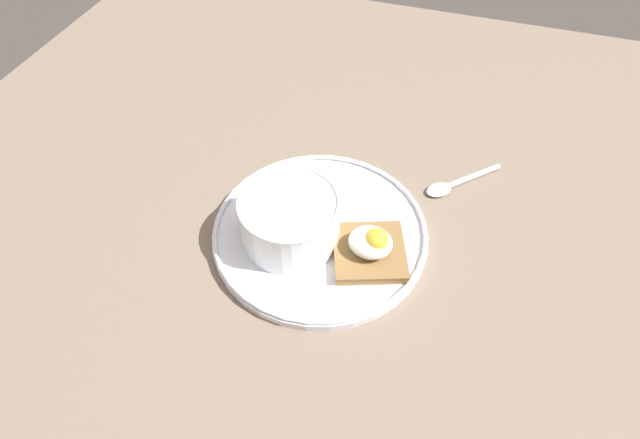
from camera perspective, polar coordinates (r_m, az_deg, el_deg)
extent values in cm
cube|color=#726252|center=(61.88, 0.00, -2.39)|extent=(120.00, 120.00, 2.00)
cylinder|color=white|center=(60.70, 0.00, -1.52)|extent=(26.05, 26.05, 1.00)
torus|color=white|center=(60.08, 0.00, -1.04)|extent=(25.85, 25.85, 0.60)
cylinder|color=white|center=(57.55, -3.46, -0.01)|extent=(11.62, 11.62, 6.01)
torus|color=white|center=(55.29, -3.60, 2.00)|extent=(11.82, 11.82, 0.60)
cylinder|color=#BE6B75|center=(57.74, -3.45, -0.16)|extent=(10.22, 10.22, 5.13)
ellipsoid|color=#BE6B75|center=(55.95, -3.56, 1.39)|extent=(9.71, 9.71, 1.20)
ellipsoid|color=tan|center=(55.60, -3.61, 1.59)|extent=(2.01, 2.15, 0.78)
ellipsoid|color=#C2B791|center=(54.90, -4.13, 0.64)|extent=(1.76, 1.86, 0.67)
ellipsoid|color=#C7AF98|center=(55.53, -4.13, 1.47)|extent=(1.56, 2.06, 0.79)
cube|color=brown|center=(57.32, 5.68, -3.47)|extent=(10.44, 10.44, 0.30)
cube|color=#A77B46|center=(57.75, 5.64, -3.78)|extent=(10.24, 10.24, 1.27)
ellipsoid|color=white|center=(56.21, 5.79, -2.61)|extent=(5.03, 4.48, 2.61)
sphere|color=yellow|center=(55.49, 6.51, -2.31)|extent=(2.70, 2.70, 2.70)
cylinder|color=#F3EEBC|center=(66.55, -1.74, 5.72)|extent=(4.27, 4.33, 1.37)
cylinder|color=#BEBA93|center=(66.19, -1.75, 6.04)|extent=(0.77, 0.77, 0.18)
cylinder|color=#F1EDBF|center=(63.55, 2.29, 3.21)|extent=(3.35, 3.17, 1.80)
cylinder|color=#BCB995|center=(63.11, 2.31, 3.58)|extent=(0.58, 0.57, 0.23)
cylinder|color=#EAE8BE|center=(65.94, 1.27, 5.28)|extent=(3.16, 3.10, 1.38)
cylinder|color=#B6B594|center=(65.51, 1.28, 5.66)|extent=(0.56, 0.56, 0.15)
cylinder|color=silver|center=(70.06, 16.68, 4.59)|extent=(7.64, 7.45, 0.80)
ellipsoid|color=silver|center=(67.43, 13.42, 3.34)|extent=(4.25, 4.23, 0.70)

